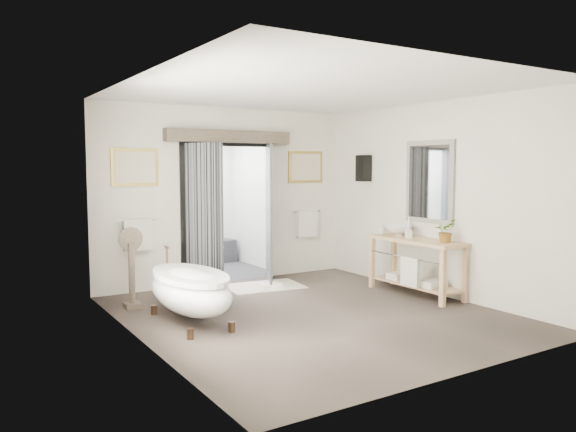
% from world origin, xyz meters
% --- Properties ---
extents(ground_plane, '(5.00, 5.00, 0.00)m').
position_xyz_m(ground_plane, '(0.00, 0.00, 0.00)').
color(ground_plane, '#4C423B').
extents(room_shell, '(4.52, 5.02, 2.91)m').
position_xyz_m(room_shell, '(-0.04, -0.13, 1.86)').
color(room_shell, beige).
rests_on(room_shell, ground_plane).
extents(shower_room, '(2.22, 2.01, 2.51)m').
position_xyz_m(shower_room, '(0.00, 3.99, 0.91)').
color(shower_room, '#29292A').
rests_on(shower_room, ground_plane).
extents(back_wall_dressing, '(3.82, 0.77, 2.52)m').
position_xyz_m(back_wall_dressing, '(0.00, 2.32, 1.56)').
color(back_wall_dressing, black).
rests_on(back_wall_dressing, ground_plane).
extents(clawfoot_tub, '(0.78, 1.75, 0.86)m').
position_xyz_m(clawfoot_tub, '(-1.51, 0.48, 0.42)').
color(clawfoot_tub, '#402E1E').
rests_on(clawfoot_tub, ground_plane).
extents(vanity, '(0.57, 1.60, 0.85)m').
position_xyz_m(vanity, '(1.95, 0.10, 0.51)').
color(vanity, tan).
rests_on(vanity, ground_plane).
extents(pedestal_mirror, '(0.33, 0.21, 1.12)m').
position_xyz_m(pedestal_mirror, '(-1.91, 1.56, 0.48)').
color(pedestal_mirror, brown).
rests_on(pedestal_mirror, ground_plane).
extents(rug, '(1.30, 0.95, 0.01)m').
position_xyz_m(rug, '(0.30, 1.80, 0.01)').
color(rug, beige).
rests_on(rug, ground_plane).
extents(slippers, '(0.38, 0.28, 0.05)m').
position_xyz_m(slippers, '(0.36, 1.72, 0.04)').
color(slippers, white).
rests_on(slippers, rug).
extents(basin, '(0.60, 0.60, 0.16)m').
position_xyz_m(basin, '(2.00, 0.53, 0.93)').
color(basin, white).
rests_on(basin, vanity).
extents(plant, '(0.38, 0.35, 0.33)m').
position_xyz_m(plant, '(2.01, -0.41, 1.02)').
color(plant, gray).
rests_on(plant, vanity).
extents(soap_bottle_a, '(0.11, 0.11, 0.19)m').
position_xyz_m(soap_bottle_a, '(1.93, 0.23, 0.94)').
color(soap_bottle_a, gray).
rests_on(soap_bottle_a, vanity).
extents(soap_bottle_b, '(0.15, 0.15, 0.16)m').
position_xyz_m(soap_bottle_b, '(1.92, 0.83, 0.93)').
color(soap_bottle_b, gray).
rests_on(soap_bottle_b, vanity).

